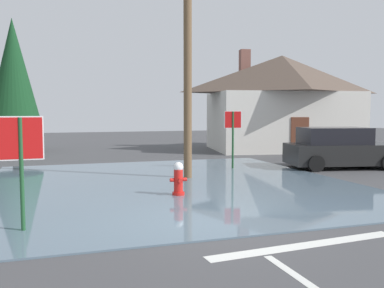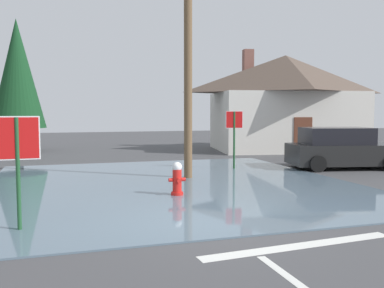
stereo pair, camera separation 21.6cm
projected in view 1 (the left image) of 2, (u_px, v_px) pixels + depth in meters
ground_plane at (219, 224)px, 8.91m from camera, size 80.00×80.00×0.10m
flood_puddle at (171, 184)px, 13.48m from camera, size 11.16×11.91×0.04m
lane_stop_bar at (306, 245)px, 7.33m from camera, size 3.79×0.59×0.01m
stop_sign_near at (21, 149)px, 8.02m from camera, size 0.84×0.08×2.23m
fire_hydrant at (178, 179)px, 11.55m from camera, size 0.47×0.40×0.94m
utility_pole at (188, 46)px, 14.27m from camera, size 1.60×0.28×8.63m
stop_sign_far at (233, 128)px, 16.84m from camera, size 0.67×0.17×2.33m
house at (281, 101)px, 25.46m from camera, size 9.68×7.59×6.08m
parked_car at (339, 149)px, 17.26m from camera, size 4.65×2.80×1.66m
pine_tree_tall_left at (13, 73)px, 24.02m from camera, size 3.03×3.03×7.57m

